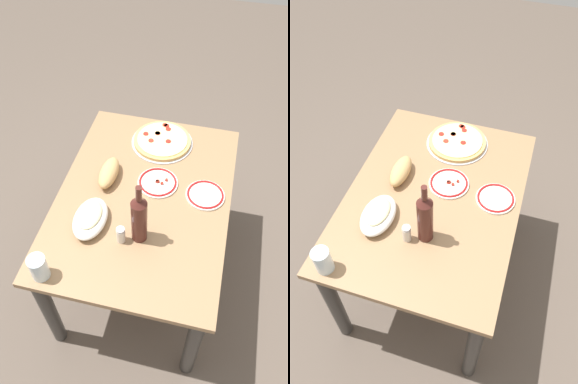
% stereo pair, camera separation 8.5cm
% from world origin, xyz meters
% --- Properties ---
extents(ground_plane, '(8.00, 8.00, 0.00)m').
position_xyz_m(ground_plane, '(0.00, 0.00, 0.00)').
color(ground_plane, brown).
rests_on(ground_plane, ground).
extents(dining_table, '(1.16, 0.83, 0.72)m').
position_xyz_m(dining_table, '(0.00, 0.00, 0.59)').
color(dining_table, '#93704C').
rests_on(dining_table, ground).
extents(pepperoni_pizza, '(0.34, 0.34, 0.03)m').
position_xyz_m(pepperoni_pizza, '(0.39, -0.01, 0.74)').
color(pepperoni_pizza, '#B7B7BC').
rests_on(pepperoni_pizza, dining_table).
extents(baked_pasta_dish, '(0.24, 0.15, 0.08)m').
position_xyz_m(baked_pasta_dish, '(-0.21, 0.20, 0.76)').
color(baked_pasta_dish, white).
rests_on(baked_pasta_dish, dining_table).
extents(wine_bottle, '(0.07, 0.07, 0.34)m').
position_xyz_m(wine_bottle, '(-0.23, -0.03, 0.86)').
color(wine_bottle, '#471E19').
rests_on(wine_bottle, dining_table).
extents(water_glass, '(0.08, 0.08, 0.12)m').
position_xyz_m(water_glass, '(-0.51, 0.32, 0.78)').
color(water_glass, silver).
rests_on(water_glass, dining_table).
extents(side_plate_near, '(0.20, 0.20, 0.02)m').
position_xyz_m(side_plate_near, '(0.09, -0.05, 0.73)').
color(side_plate_near, white).
rests_on(side_plate_near, dining_table).
extents(side_plate_far, '(0.19, 0.19, 0.02)m').
position_xyz_m(side_plate_far, '(0.07, -0.29, 0.73)').
color(side_plate_far, white).
rests_on(side_plate_far, dining_table).
extents(bread_loaf, '(0.21, 0.09, 0.08)m').
position_xyz_m(bread_loaf, '(0.07, 0.20, 0.76)').
color(bread_loaf, tan).
rests_on(bread_loaf, dining_table).
extents(spice_shaker, '(0.04, 0.04, 0.09)m').
position_xyz_m(spice_shaker, '(-0.27, 0.04, 0.76)').
color(spice_shaker, silver).
rests_on(spice_shaker, dining_table).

